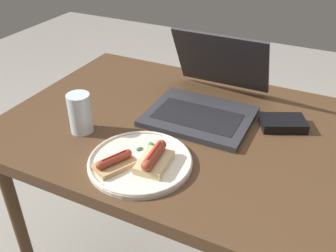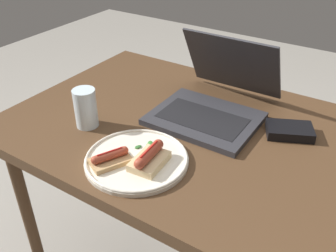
{
  "view_description": "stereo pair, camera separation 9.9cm",
  "coord_description": "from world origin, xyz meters",
  "px_view_note": "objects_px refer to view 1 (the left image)",
  "views": [
    {
      "loc": [
        0.31,
        -0.86,
        1.36
      ],
      "look_at": [
        -0.06,
        -0.11,
        0.83
      ],
      "focal_mm": 40.0,
      "sensor_mm": 36.0,
      "label": 1
    },
    {
      "loc": [
        0.39,
        -0.81,
        1.36
      ],
      "look_at": [
        -0.06,
        -0.11,
        0.83
      ],
      "focal_mm": 40.0,
      "sensor_mm": 36.0,
      "label": 2
    }
  ],
  "objects_px": {
    "laptop": "(206,100)",
    "plate": "(140,161)",
    "drinking_glass": "(80,113)",
    "external_drive": "(283,123)"
  },
  "relations": [
    {
      "from": "laptop",
      "to": "external_drive",
      "type": "relative_size",
      "value": 2.39
    },
    {
      "from": "plate",
      "to": "drinking_glass",
      "type": "relative_size",
      "value": 2.29
    },
    {
      "from": "laptop",
      "to": "plate",
      "type": "relative_size",
      "value": 1.35
    },
    {
      "from": "laptop",
      "to": "plate",
      "type": "xyz_separation_m",
      "value": [
        -0.05,
        -0.32,
        -0.03
      ]
    },
    {
      "from": "plate",
      "to": "external_drive",
      "type": "distance_m",
      "value": 0.44
    },
    {
      "from": "drinking_glass",
      "to": "laptop",
      "type": "bearing_deg",
      "value": 42.8
    },
    {
      "from": "drinking_glass",
      "to": "external_drive",
      "type": "bearing_deg",
      "value": 27.81
    },
    {
      "from": "external_drive",
      "to": "plate",
      "type": "bearing_deg",
      "value": -155.97
    },
    {
      "from": "laptop",
      "to": "plate",
      "type": "distance_m",
      "value": 0.33
    },
    {
      "from": "plate",
      "to": "drinking_glass",
      "type": "distance_m",
      "value": 0.24
    }
  ]
}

